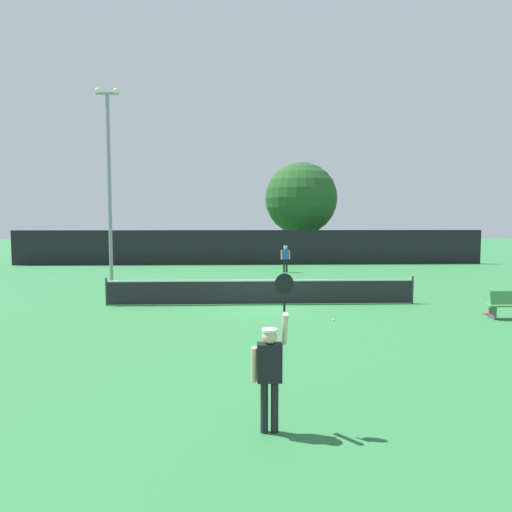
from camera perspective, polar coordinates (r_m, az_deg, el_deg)
ground_plane at (r=18.45m, az=0.64°, el=-5.83°), size 120.00×120.00×0.00m
tennis_net at (r=18.36m, az=0.64°, el=-4.26°), size 11.94×0.08×1.07m
perimeter_fence at (r=34.30m, az=-0.68°, el=1.06°), size 34.00×0.12×2.49m
player_serving at (r=7.48m, az=1.72°, el=-12.86°), size 0.68×0.39×2.48m
player_receiving at (r=29.26m, az=3.56°, el=-0.02°), size 0.57×0.24×1.64m
tennis_ball at (r=15.72m, az=9.34°, el=-7.59°), size 0.07×0.07×0.07m
spare_racket at (r=18.42m, az=26.07°, el=-6.25°), size 0.28×0.52×0.04m
light_pole at (r=25.04m, az=-17.26°, el=9.20°), size 1.18×0.28×9.73m
large_tree at (r=38.87m, az=5.45°, el=6.89°), size 5.84×5.84×7.87m
parked_car_near at (r=43.07m, az=7.05°, el=1.11°), size 2.13×4.30×1.69m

